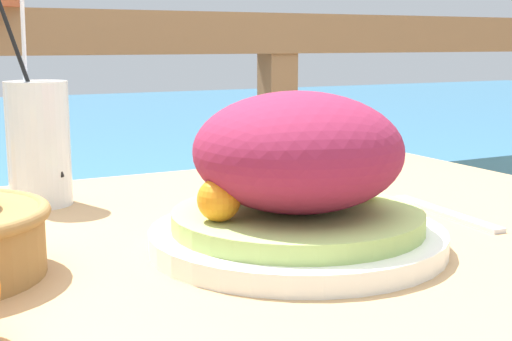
% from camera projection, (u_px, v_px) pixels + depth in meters
% --- Properties ---
extents(patio_table, '(0.93, 0.81, 0.75)m').
position_uv_depth(patio_table, '(290.00, 339.00, 0.76)').
color(patio_table, tan).
rests_on(patio_table, ground_plane).
extents(railing_fence, '(2.80, 0.08, 1.01)m').
position_uv_depth(railing_fence, '(86.00, 149.00, 1.48)').
color(railing_fence, brown).
rests_on(railing_fence, ground_plane).
extents(salad_plate, '(0.29, 0.29, 0.15)m').
position_uv_depth(salad_plate, '(298.00, 181.00, 0.68)').
color(salad_plate, white).
rests_on(salad_plate, patio_table).
extents(drink_glass, '(0.08, 0.08, 0.25)m').
position_uv_depth(drink_glass, '(39.00, 143.00, 0.86)').
color(drink_glass, silver).
rests_on(drink_glass, patio_table).
extents(fork, '(0.03, 0.18, 0.00)m').
position_uv_depth(fork, '(445.00, 213.00, 0.82)').
color(fork, silver).
rests_on(fork, patio_table).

